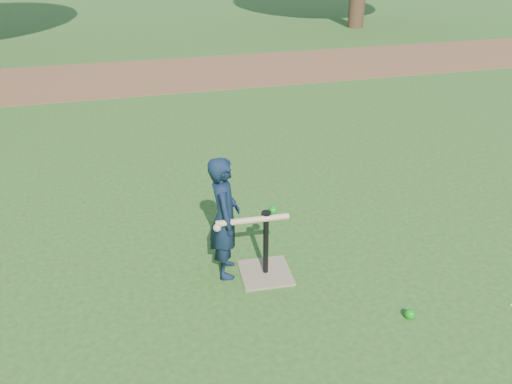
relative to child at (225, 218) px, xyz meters
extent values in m
plane|color=#285116|center=(0.41, -0.37, -0.54)|extent=(80.00, 80.00, 0.00)
cube|color=brown|center=(0.41, 7.13, -0.53)|extent=(24.00, 3.00, 0.01)
imported|color=black|center=(0.00, 0.00, 0.00)|extent=(0.32, 0.43, 1.08)
sphere|color=#0D9511|center=(1.21, -0.98, -0.50)|extent=(0.08, 0.08, 0.08)
cube|color=#8B7C58|center=(0.32, -0.13, -0.53)|extent=(0.46, 0.46, 0.02)
cylinder|color=black|center=(0.32, -0.13, -0.24)|extent=(0.05, 0.05, 0.55)
cylinder|color=black|center=(0.32, -0.13, 0.05)|extent=(0.08, 0.08, 0.06)
cylinder|color=tan|center=(0.20, -0.15, 0.03)|extent=(0.60, 0.09, 0.05)
sphere|color=tan|center=(-0.10, -0.19, 0.03)|extent=(0.06, 0.06, 0.06)
sphere|color=#0D9511|center=(0.39, -0.08, 0.05)|extent=(0.08, 0.08, 0.08)
camera|label=1|loc=(-0.73, -3.49, 2.07)|focal=35.00mm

